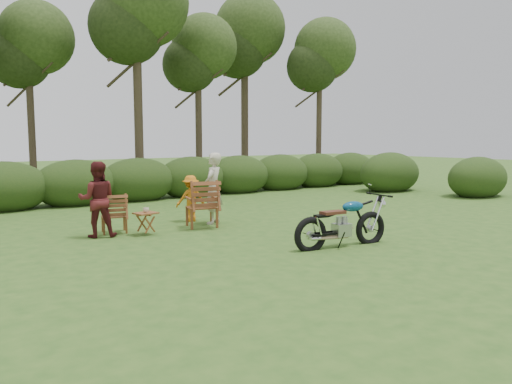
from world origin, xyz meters
TOP-DOWN VIEW (x-y plane):
  - ground at (0.00, 0.00)m, footprint 80.00×80.00m
  - tree_line at (0.50, 9.74)m, footprint 22.52×11.62m
  - motorcycle at (0.28, 0.07)m, footprint 2.04×1.02m
  - lawn_chair_right at (-0.81, 3.41)m, footprint 0.91×0.91m
  - lawn_chair_left at (-2.69, 3.92)m, footprint 0.71×0.71m
  - side_table at (-2.23, 3.29)m, footprint 0.52×0.46m
  - cup at (-2.21, 3.33)m, footprint 0.13×0.13m
  - adult_a at (-0.35, 3.66)m, footprint 0.74×0.69m
  - adult_b at (-3.12, 3.66)m, footprint 0.92×0.82m
  - child at (-0.64, 4.24)m, footprint 0.79×0.53m

SIDE VIEW (x-z plane):
  - ground at x=0.00m, z-range 0.00..0.00m
  - motorcycle at x=0.28m, z-range -0.56..0.56m
  - lawn_chair_right at x=-0.81m, z-range -0.54..0.54m
  - lawn_chair_left at x=-2.69m, z-range -0.42..0.42m
  - adult_a at x=-0.35m, z-range -0.84..0.84m
  - adult_b at x=-3.12m, z-range -0.78..0.78m
  - child at x=-0.64m, z-range -0.56..0.56m
  - side_table at x=-2.23m, z-range 0.00..0.48m
  - cup at x=-2.21m, z-range 0.48..0.57m
  - tree_line at x=0.50m, z-range -0.26..7.88m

